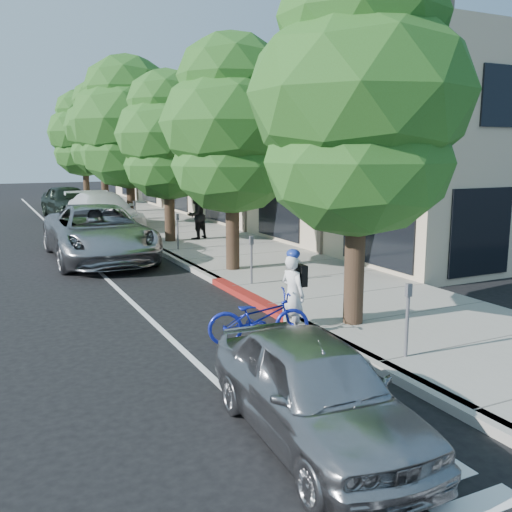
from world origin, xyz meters
TOP-DOWN VIEW (x-y plane):
  - ground at (0.00, 0.00)m, footprint 120.00×120.00m
  - sidewalk at (2.30, 8.00)m, footprint 4.60×56.00m
  - curb at (0.00, 8.00)m, footprint 0.30×56.00m
  - curb_red_segment at (0.00, 1.00)m, footprint 0.32×4.00m
  - storefront_building at (9.60, 18.00)m, footprint 10.00×36.00m
  - street_tree_0 at (0.90, -2.00)m, footprint 4.32×4.32m
  - street_tree_1 at (0.90, 4.00)m, footprint 4.10×4.10m
  - street_tree_2 at (0.90, 10.00)m, footprint 3.94×3.94m
  - street_tree_3 at (0.90, 16.00)m, footprint 5.32×5.32m
  - street_tree_4 at (0.90, 22.00)m, footprint 4.23×4.23m
  - street_tree_5 at (0.90, 28.00)m, footprint 4.63×4.63m
  - cyclist at (-0.32, -1.67)m, footprint 0.52×0.66m
  - bicycle at (-1.19, -1.93)m, footprint 2.03×1.16m
  - silver_suv at (-2.20, 7.94)m, footprint 3.10×6.56m
  - dark_sedan at (-1.66, 13.68)m, footprint 1.71×4.14m
  - white_pickup at (-0.66, 15.00)m, footprint 2.90×6.17m
  - dark_suv_far at (-1.26, 21.50)m, footprint 2.62×5.36m
  - near_car_a at (-2.20, -5.50)m, footprint 1.84×4.02m
  - pedestrian at (1.99, 10.02)m, footprint 1.14×1.06m

SIDE VIEW (x-z plane):
  - ground at x=0.00m, z-range 0.00..0.00m
  - sidewalk at x=2.30m, z-range 0.00..0.15m
  - curb at x=0.00m, z-range 0.00..0.15m
  - curb_red_segment at x=0.00m, z-range 0.00..0.15m
  - bicycle at x=-1.19m, z-range 0.00..1.01m
  - dark_sedan at x=-1.66m, z-range 0.00..1.33m
  - near_car_a at x=-2.20m, z-range 0.00..1.34m
  - cyclist at x=-0.32m, z-range 0.00..1.58m
  - white_pickup at x=-0.66m, z-range 0.00..1.74m
  - dark_suv_far at x=-1.26m, z-range 0.00..1.76m
  - silver_suv at x=-2.20m, z-range 0.00..1.81m
  - pedestrian at x=1.99m, z-range 0.15..2.04m
  - storefront_building at x=9.60m, z-range 0.00..7.00m
  - street_tree_2 at x=0.90m, z-range 0.80..7.41m
  - street_tree_1 at x=0.90m, z-range 0.82..7.68m
  - street_tree_0 at x=0.90m, z-range 0.88..8.13m
  - street_tree_5 at x=0.90m, z-range 0.90..8.52m
  - street_tree_4 at x=0.90m, z-range 0.99..8.62m
  - street_tree_3 at x=0.90m, z-range 0.85..8.86m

